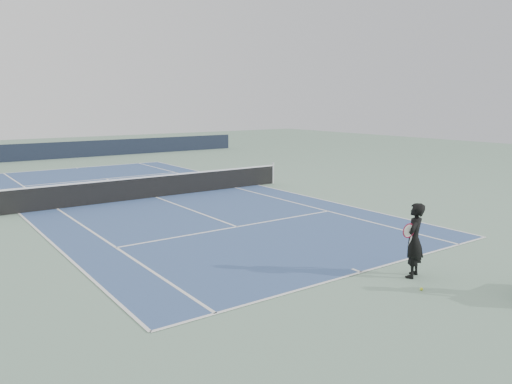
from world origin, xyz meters
TOP-DOWN VIEW (x-y plane):
  - ground at (0.00, 0.00)m, footprint 80.00×80.00m
  - court_surface at (0.00, 0.00)m, footprint 10.97×23.77m
  - tennis_net at (0.00, 0.00)m, footprint 12.90×0.10m
  - windscreen_far at (0.00, 17.88)m, footprint 30.00×0.25m
  - tennis_player at (0.78, -12.77)m, footprint 0.86×0.72m
  - tennis_ball at (0.22, -13.46)m, footprint 0.07×0.07m

SIDE VIEW (x-z plane):
  - ground at x=0.00m, z-range 0.00..0.00m
  - court_surface at x=0.00m, z-range 0.00..0.01m
  - tennis_ball at x=0.22m, z-range 0.00..0.07m
  - tennis_net at x=0.00m, z-range -0.03..1.04m
  - windscreen_far at x=0.00m, z-range 0.00..1.20m
  - tennis_player at x=0.78m, z-range 0.00..1.79m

